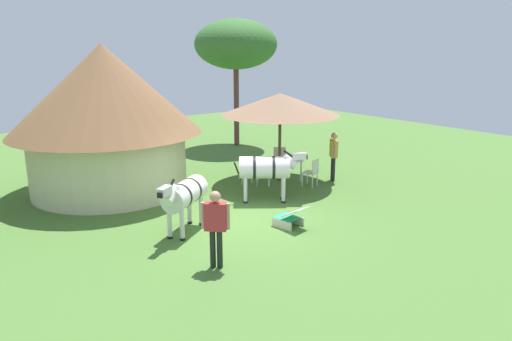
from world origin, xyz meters
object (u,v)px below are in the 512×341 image
patio_chair_near_lawn (247,170)px  patio_chair_near_hut (312,171)px  thatched_hut (106,112)px  striped_lounge_chair (290,217)px  guest_beside_umbrella (334,152)px  zebra_by_umbrella (184,195)px  patio_chair_east_end (280,158)px  shade_umbrella (280,104)px  standing_watcher (216,222)px  acacia_tree_far_lawn (236,45)px  zebra_nearest_camera (266,168)px  patio_dining_table (279,162)px

patio_chair_near_lawn → patio_chair_near_hut: 2.14m
thatched_hut → striped_lounge_chair: 6.73m
thatched_hut → guest_beside_umbrella: bearing=-28.2°
patio_chair_near_lawn → zebra_by_umbrella: 4.36m
patio_chair_east_end → shade_umbrella: bearing=90.0°
patio_chair_near_hut → thatched_hut: bearing=124.8°
patio_chair_east_end → striped_lounge_chair: (-3.30, -4.38, -0.27)m
standing_watcher → acacia_tree_far_lawn: bearing=97.3°
zebra_nearest_camera → acacia_tree_far_lawn: acacia_tree_far_lawn is taller
patio_dining_table → guest_beside_umbrella: bearing=-35.0°
shade_umbrella → striped_lounge_chair: (-2.52, -3.44, -2.37)m
thatched_hut → patio_chair_near_lawn: bearing=-30.4°
shade_umbrella → striped_lounge_chair: bearing=-126.2°
guest_beside_umbrella → shade_umbrella: bearing=90.2°
standing_watcher → zebra_by_umbrella: standing_watcher is taller
zebra_nearest_camera → patio_dining_table: bearing=166.2°
patio_chair_east_end → thatched_hut: bearing=25.7°
striped_lounge_chair → shade_umbrella: bearing=43.0°
patio_dining_table → standing_watcher: standing_watcher is taller
patio_chair_near_hut → acacia_tree_far_lawn: (1.90, 7.04, 3.99)m
thatched_hut → patio_dining_table: bearing=-26.0°
patio_chair_near_lawn → patio_dining_table: bearing=90.0°
patio_chair_near_hut → guest_beside_umbrella: (1.04, 0.08, 0.48)m
standing_watcher → striped_lounge_chair: bearing=61.1°
thatched_hut → standing_watcher: thatched_hut is taller
guest_beside_umbrella → standing_watcher: 7.50m
thatched_hut → shade_umbrella: bearing=-26.0°
patio_chair_east_end → guest_beside_umbrella: (0.71, -1.99, 0.48)m
patio_chair_east_end → standing_watcher: (-6.06, -5.22, 0.48)m
shade_umbrella → zebra_nearest_camera: shade_umbrella is taller
standing_watcher → zebra_nearest_camera: (3.57, 2.85, 0.01)m
thatched_hut → zebra_nearest_camera: 5.25m
standing_watcher → zebra_nearest_camera: size_ratio=0.90×
striped_lounge_chair → zebra_nearest_camera: size_ratio=0.49×
patio_chair_near_hut → acacia_tree_far_lawn: acacia_tree_far_lawn is taller
patio_chair_near_lawn → acacia_tree_far_lawn: size_ratio=0.16×
standing_watcher → striped_lounge_chair: size_ratio=1.84×
patio_dining_table → striped_lounge_chair: size_ratio=1.65×
patio_chair_near_hut → striped_lounge_chair: patio_chair_near_hut is taller
striped_lounge_chair → zebra_by_umbrella: zebra_by_umbrella is taller
zebra_nearest_camera → zebra_by_umbrella: zebra_nearest_camera is taller
standing_watcher → patio_dining_table: bearing=83.2°
thatched_hut → zebra_nearest_camera: (3.26, -3.85, -1.48)m
shade_umbrella → standing_watcher: 6.98m
shade_umbrella → acacia_tree_far_lawn: 6.63m
patio_chair_near_lawn → guest_beside_umbrella: guest_beside_umbrella is taller
standing_watcher → patio_chair_near_hut: bearing=72.9°
shade_umbrella → zebra_by_umbrella: shade_umbrella is taller
striped_lounge_chair → patio_chair_east_end: bearing=42.1°
guest_beside_umbrella → zebra_by_umbrella: bearing=135.3°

